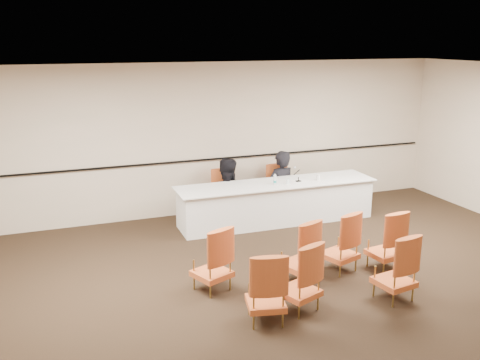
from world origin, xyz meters
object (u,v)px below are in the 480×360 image
at_px(panelist_second, 226,202).
at_px(aud_chair_front_mid, 299,250).
at_px(aud_chair_back_mid, 299,276).
at_px(drinking_glass, 288,181).
at_px(aud_chair_front_right, 340,241).
at_px(aud_chair_front_left, 212,258).
at_px(panelist_main, 280,193).
at_px(panelist_second_chair, 226,194).
at_px(panel_table, 276,202).
at_px(coffee_cup, 318,177).
at_px(aud_chair_back_right, 395,266).
at_px(water_bottle, 275,179).
at_px(aud_chair_extra, 386,240).
at_px(aud_chair_back_left, 266,286).
at_px(panelist_main_chair, 280,189).
at_px(microphone, 299,175).

xyz_separation_m(panelist_second, aud_chair_front_mid, (0.05, -3.08, 0.15)).
bearing_deg(aud_chair_back_mid, aud_chair_front_mid, 42.50).
height_order(drinking_glass, aud_chair_front_right, aud_chair_front_right).
relative_size(aud_chair_front_left, aud_chair_front_mid, 1.00).
distance_m(panelist_main, panelist_second_chair, 1.17).
distance_m(panelist_second_chair, aud_chair_front_right, 3.06).
height_order(panel_table, drinking_glass, drinking_glass).
bearing_deg(coffee_cup, aud_chair_back_right, -101.06).
relative_size(aud_chair_front_mid, aud_chair_back_right, 1.00).
distance_m(panel_table, aud_chair_front_right, 2.38).
distance_m(aud_chair_front_left, aud_chair_back_right, 2.49).
height_order(panelist_second, aud_chair_back_right, panelist_second).
xyz_separation_m(water_bottle, aud_chair_front_right, (0.05, -2.29, -0.40)).
relative_size(aud_chair_front_mid, aud_chair_extra, 1.00).
distance_m(panelist_main, aud_chair_front_right, 2.97).
height_order(coffee_cup, aud_chair_back_right, aud_chair_back_right).
bearing_deg(panelist_second_chair, drinking_glass, -34.67).
height_order(aud_chair_front_right, aud_chair_back_mid, same).
distance_m(water_bottle, aud_chair_back_left, 3.69).
xyz_separation_m(panelist_main_chair, aud_chair_back_mid, (-1.51, -3.82, 0.00)).
distance_m(panel_table, aud_chair_back_right, 3.45).
bearing_deg(panelist_main_chair, water_bottle, -122.29).
height_order(panelist_main_chair, aud_chair_front_mid, same).
relative_size(panel_table, water_bottle, 19.07).
height_order(water_bottle, aud_chair_front_left, water_bottle).
distance_m(drinking_glass, aud_chair_back_mid, 3.42).
bearing_deg(aud_chair_back_right, panelist_second_chair, 94.78).
height_order(water_bottle, aud_chair_back_right, water_bottle).
height_order(aud_chair_back_left, aud_chair_extra, same).
distance_m(aud_chair_back_mid, aud_chair_back_right, 1.35).
xyz_separation_m(aud_chair_back_left, aud_chair_extra, (2.34, 0.81, 0.00)).
height_order(aud_chair_front_mid, aud_chair_back_mid, same).
height_order(panelist_main, microphone, panelist_main).
distance_m(water_bottle, aud_chair_extra, 2.62).
bearing_deg(drinking_glass, panelist_second_chair, 144.56).
xyz_separation_m(water_bottle, coffee_cup, (0.91, -0.02, -0.04)).
xyz_separation_m(panelist_second_chair, coffee_cup, (1.65, -0.69, 0.36)).
bearing_deg(panelist_main_chair, panelist_main, 0.00).
bearing_deg(panelist_second_chair, aud_chair_back_right, -75.24).
distance_m(microphone, aud_chair_extra, 2.56).
height_order(panel_table, panelist_second, panelist_second).
bearing_deg(aud_chair_extra, microphone, 88.49).
distance_m(panelist_second, drinking_glass, 1.32).
bearing_deg(aud_chair_back_left, aud_chair_extra, 32.09).
distance_m(panelist_main, drinking_glass, 0.84).
xyz_separation_m(water_bottle, aud_chair_front_left, (-1.96, -2.24, -0.40)).
xyz_separation_m(aud_chair_front_mid, aud_chair_extra, (1.43, -0.08, 0.00)).
relative_size(panelist_second_chair, coffee_cup, 8.11).
distance_m(panelist_second_chair, coffee_cup, 1.83).
bearing_deg(water_bottle, aud_chair_front_right, -88.84).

